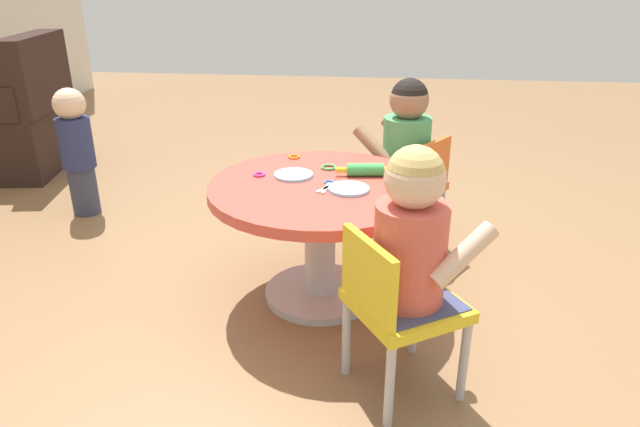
# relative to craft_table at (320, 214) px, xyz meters

# --- Properties ---
(ground_plane) EXTENTS (10.00, 10.00, 0.00)m
(ground_plane) POSITION_rel_craft_table_xyz_m (0.00, 0.00, -0.36)
(ground_plane) COLOR olive
(craft_table) EXTENTS (0.84, 0.84, 0.48)m
(craft_table) POSITION_rel_craft_table_xyz_m (0.00, 0.00, 0.00)
(craft_table) COLOR silver
(craft_table) RESTS_ON ground
(child_chair_left) EXTENTS (0.41, 0.41, 0.54)m
(child_chair_left) POSITION_rel_craft_table_xyz_m (-0.53, -0.29, -0.05)
(child_chair_left) COLOR #B7B7BC
(child_chair_left) RESTS_ON ground
(seated_child_left) EXTENTS (0.41, 0.44, 0.51)m
(seated_child_left) POSITION_rel_craft_table_xyz_m (-0.50, -0.32, 0.17)
(seated_child_left) COLOR #3F4772
(seated_child_left) RESTS_ON ground
(child_chair_right) EXTENTS (0.42, 0.42, 0.54)m
(child_chair_right) POSITION_rel_craft_table_xyz_m (0.48, -0.36, -0.05)
(child_chair_right) COLOR #B7B7BC
(child_chair_right) RESTS_ON ground
(seated_child_right) EXTENTS (0.41, 0.44, 0.51)m
(seated_child_right) POSITION_rel_craft_table_xyz_m (0.50, -0.33, 0.17)
(seated_child_right) COLOR #3F4772
(seated_child_right) RESTS_ON ground
(armchair_dark) EXTENTS (0.81, 0.83, 0.85)m
(armchair_dark) POSITION_rel_craft_table_xyz_m (1.33, 2.15, -0.05)
(armchair_dark) COLOR black
(armchair_dark) RESTS_ON ground
(toddler_standing) EXTENTS (0.17, 0.17, 0.67)m
(toddler_standing) POSITION_rel_craft_table_xyz_m (0.71, 1.34, 0.00)
(toddler_standing) COLOR #33384C
(toddler_standing) RESTS_ON ground
(rolling_pin) EXTENTS (0.07, 0.23, 0.05)m
(rolling_pin) POSITION_rel_craft_table_xyz_m (0.11, -0.16, 0.15)
(rolling_pin) COLOR green
(rolling_pin) RESTS_ON craft_table
(craft_scissors) EXTENTS (0.14, 0.10, 0.01)m
(craft_scissors) POSITION_rel_craft_table_xyz_m (-0.02, -0.04, 0.13)
(craft_scissors) COLOR silver
(craft_scissors) RESTS_ON craft_table
(playdough_blob_0) EXTENTS (0.15, 0.15, 0.01)m
(playdough_blob_0) POSITION_rel_craft_table_xyz_m (-0.06, -0.11, 0.13)
(playdough_blob_0) COLOR #8CCCF2
(playdough_blob_0) RESTS_ON craft_table
(playdough_blob_1) EXTENTS (0.15, 0.15, 0.01)m
(playdough_blob_1) POSITION_rel_craft_table_xyz_m (0.07, 0.11, 0.13)
(playdough_blob_1) COLOR #8CCCF2
(playdough_blob_1) RESTS_ON craft_table
(cookie_cutter_0) EXTENTS (0.05, 0.05, 0.01)m
(cookie_cutter_0) POSITION_rel_craft_table_xyz_m (0.30, 0.14, 0.13)
(cookie_cutter_0) COLOR orange
(cookie_cutter_0) RESTS_ON craft_table
(cookie_cutter_1) EXTENTS (0.06, 0.06, 0.01)m
(cookie_cutter_1) POSITION_rel_craft_table_xyz_m (0.18, -0.01, 0.13)
(cookie_cutter_1) COLOR #4CB259
(cookie_cutter_1) RESTS_ON craft_table
(cookie_cutter_2) EXTENTS (0.05, 0.05, 0.01)m
(cookie_cutter_2) POSITION_rel_craft_table_xyz_m (0.06, 0.24, 0.13)
(cookie_cutter_2) COLOR #D83FA5
(cookie_cutter_2) RESTS_ON craft_table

